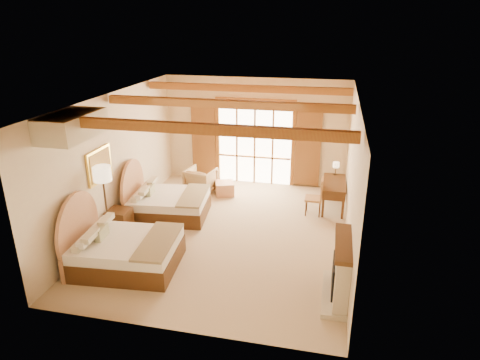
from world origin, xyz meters
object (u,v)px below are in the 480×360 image
(bed_far, at_px, (163,201))
(nightstand, at_px, (120,222))
(bed_near, at_px, (119,248))
(desk, at_px, (334,194))
(armchair, at_px, (201,180))

(bed_far, relative_size, nightstand, 3.48)
(bed_near, bearing_deg, desk, 37.85)
(armchair, bearing_deg, bed_far, 84.68)
(bed_near, xyz_separation_m, nightstand, (-0.67, 1.30, -0.11))
(nightstand, distance_m, armchair, 3.08)
(nightstand, height_order, desk, desk)
(bed_near, distance_m, nightstand, 1.46)
(nightstand, bearing_deg, armchair, 69.62)
(bed_far, bearing_deg, armchair, 68.18)
(bed_near, relative_size, desk, 1.59)
(bed_far, xyz_separation_m, desk, (4.26, 1.42, 0.01))
(nightstand, xyz_separation_m, desk, (4.89, 2.59, 0.09))
(bed_far, bearing_deg, desk, 12.16)
(desk, bearing_deg, bed_near, -137.85)
(bed_near, height_order, nightstand, bed_near)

